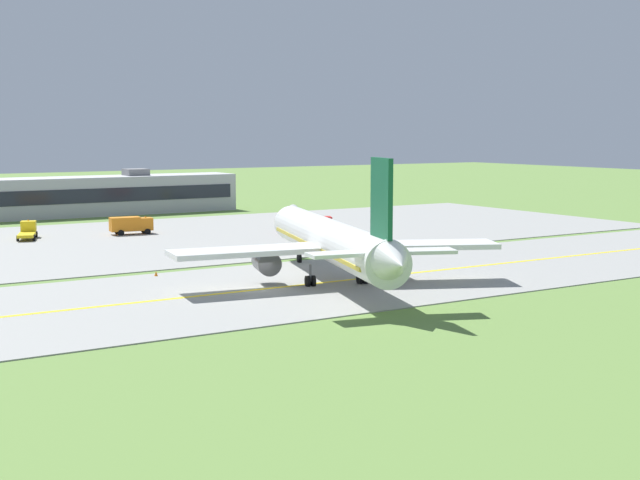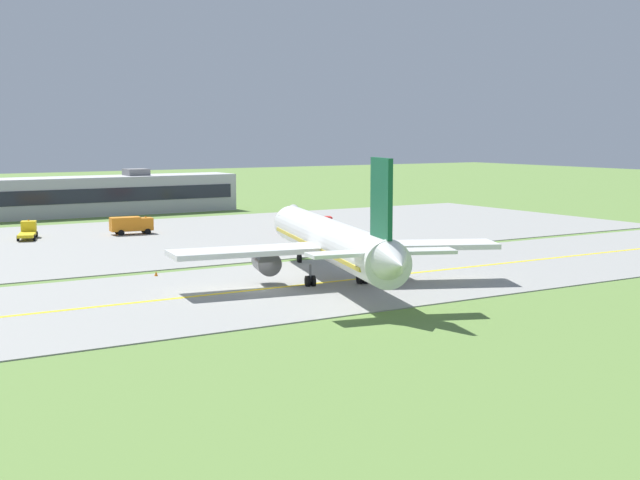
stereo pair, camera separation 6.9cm
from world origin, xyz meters
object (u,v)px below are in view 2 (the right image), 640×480
at_px(service_truck_fuel, 28,231).
at_px(service_truck_catering, 311,224).
at_px(service_truck_pushback, 131,224).
at_px(service_truck_baggage, 294,213).
at_px(airplane_lead, 332,241).

distance_m(service_truck_fuel, service_truck_catering, 39.47).
height_order(service_truck_catering, service_truck_pushback, same).
relative_size(service_truck_baggage, service_truck_catering, 0.99).
xyz_separation_m(service_truck_fuel, service_truck_pushback, (13.84, -2.73, 0.35)).
bearing_deg(service_truck_fuel, airplane_lead, -72.29).
bearing_deg(airplane_lead, service_truck_pushback, 93.23).
xyz_separation_m(service_truck_baggage, service_truck_catering, (-6.97, -16.96, -0.00)).
distance_m(airplane_lead, service_truck_catering, 40.66).
relative_size(service_truck_baggage, service_truck_fuel, 0.93).
bearing_deg(service_truck_catering, service_truck_baggage, 67.66).
distance_m(service_truck_baggage, service_truck_fuel, 42.89).
bearing_deg(service_truck_pushback, airplane_lead, -86.77).
bearing_deg(service_truck_catering, service_truck_fuel, 155.50).
relative_size(airplane_lead, service_truck_catering, 6.14).
relative_size(airplane_lead, service_truck_pushback, 6.27).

